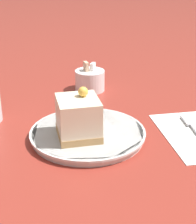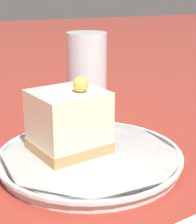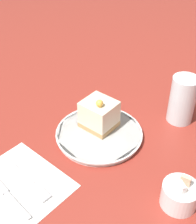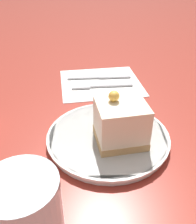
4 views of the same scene
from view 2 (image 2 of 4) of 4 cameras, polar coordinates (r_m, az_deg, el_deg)
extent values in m
plane|color=maroon|center=(0.46, 1.40, -6.87)|extent=(4.00, 4.00, 0.00)
cylinder|color=silver|center=(0.44, -1.25, -7.02)|extent=(0.21, 0.21, 0.01)
cylinder|color=silver|center=(0.44, -1.25, -6.41)|extent=(0.22, 0.22, 0.00)
cube|color=#AD8451|center=(0.44, -4.41, -5.03)|extent=(0.09, 0.09, 0.01)
cube|color=beige|center=(0.43, -4.53, -0.62)|extent=(0.08, 0.09, 0.06)
sphere|color=#EFB747|center=(0.41, -2.56, 4.20)|extent=(0.02, 0.02, 0.02)
cylinder|color=silver|center=(0.64, -1.69, 6.36)|extent=(0.07, 0.07, 0.13)
camera|label=1|loc=(0.61, -80.49, 16.40)|focal=60.00mm
camera|label=3|loc=(0.68, 77.42, 34.50)|focal=50.00mm
camera|label=4|loc=(0.74, -11.83, 24.87)|focal=40.00mm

